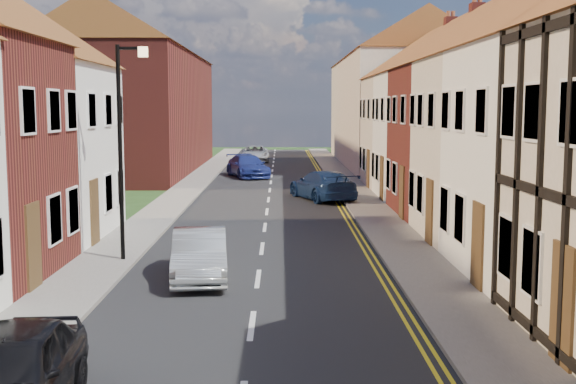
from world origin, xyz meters
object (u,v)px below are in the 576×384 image
car_far_b (323,185)px  lamppost (123,139)px  car_distant (255,154)px  car_near (10,375)px  car_mid (200,255)px  car_far (248,166)px

car_far_b → lamppost: bearing=46.6°
lamppost → car_distant: size_ratio=1.25×
car_far_b → car_near: bearing=57.8°
lamppost → car_mid: (2.31, -1.97, -2.90)m
car_far → car_far_b: size_ratio=0.99×
car_near → car_mid: 8.63m
car_mid → car_far: (0.00, 27.22, 0.06)m
car_near → car_mid: car_near is taller
car_mid → car_distant: bearing=84.2°
car_mid → car_far: size_ratio=0.80×
car_mid → car_far: car_far is taller
car_near → car_distant: bearing=84.5°
car_near → lamppost: bearing=89.8°
lamppost → car_near: lamppost is taller
car_far → car_far_b: bearing=-87.2°
car_mid → car_distant: (0.00, 40.13, 0.03)m
car_mid → car_distant: car_distant is taller
car_near → car_mid: bearing=75.1°
car_near → car_far: size_ratio=0.82×
car_near → car_mid: (1.70, 8.46, -0.04)m
car_near → car_far: (1.70, 35.68, 0.02)m
car_mid → car_far: bearing=84.2°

